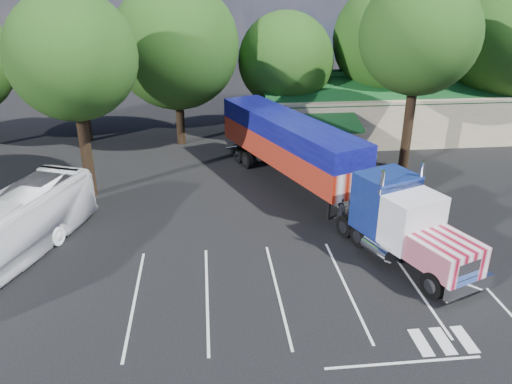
{
  "coord_description": "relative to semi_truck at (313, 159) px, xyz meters",
  "views": [
    {
      "loc": [
        -2.97,
        -24.75,
        13.27
      ],
      "look_at": [
        -0.27,
        0.76,
        2.0
      ],
      "focal_mm": 35.0,
      "sensor_mm": 36.0,
      "label": 1
    }
  ],
  "objects": [
    {
      "name": "silver_sedan",
      "position": [
        4.66,
        6.81,
        -2.09
      ],
      "size": [
        3.95,
        2.3,
        1.23
      ],
      "primitive_type": "imported",
      "rotation": [
        0.0,
        0.0,
        1.29
      ],
      "color": "#A0A1A7",
      "rests_on": "ground"
    },
    {
      "name": "bicycle",
      "position": [
        1.87,
        -2.93,
        -2.29
      ],
      "size": [
        1.09,
        1.64,
        0.82
      ],
      "primitive_type": "imported",
      "rotation": [
        0.0,
        0.0,
        0.39
      ],
      "color": "black",
      "rests_on": "ground"
    },
    {
      "name": "tree_row_f",
      "position": [
        19.37,
        12.87,
        5.09
      ],
      "size": [
        10.4,
        10.4,
        13.0
      ],
      "color": "black",
      "rests_on": "ground"
    },
    {
      "name": "tour_bus",
      "position": [
        -16.64,
        -6.24,
        -1.01
      ],
      "size": [
        7.0,
        12.33,
        3.38
      ],
      "primitive_type": "imported",
      "rotation": [
        0.0,
        0.0,
        -0.37
      ],
      "color": "white",
      "rests_on": "ground"
    },
    {
      "name": "event_hall",
      "position": [
        10.11,
        13.88,
        -0.49
      ],
      "size": [
        24.2,
        14.12,
        5.55
      ],
      "color": "#C6B193",
      "rests_on": "ground"
    },
    {
      "name": "ground",
      "position": [
        -3.63,
        -3.93,
        -2.7
      ],
      "size": [
        120.0,
        120.0,
        0.0
      ],
      "primitive_type": "plane",
      "color": "black",
      "rests_on": "ground"
    },
    {
      "name": "tree_near_right",
      "position": [
        7.87,
        4.57,
        6.76
      ],
      "size": [
        8.0,
        8.0,
        13.5
      ],
      "color": "black",
      "rests_on": "ground"
    },
    {
      "name": "tree_row_d",
      "position": [
        0.37,
        13.57,
        3.88
      ],
      "size": [
        8.0,
        8.0,
        10.6
      ],
      "color": "black",
      "rests_on": "ground"
    },
    {
      "name": "tree_near_left",
      "position": [
        -14.13,
        2.07,
        6.11
      ],
      "size": [
        7.6,
        7.6,
        12.65
      ],
      "color": "black",
      "rests_on": "ground"
    },
    {
      "name": "woman",
      "position": [
        0.87,
        -3.93,
        -1.8
      ],
      "size": [
        0.66,
        0.78,
        1.81
      ],
      "primitive_type": "imported",
      "rotation": [
        0.0,
        0.0,
        1.97
      ],
      "color": "black",
      "rests_on": "ground"
    },
    {
      "name": "semi_truck",
      "position": [
        0.0,
        0.0,
        0.0
      ],
      "size": [
        11.01,
        22.21,
        4.78
      ],
      "rotation": [
        0.0,
        0.0,
        0.38
      ],
      "color": "black",
      "rests_on": "ground"
    },
    {
      "name": "tree_row_c",
      "position": [
        -8.63,
        12.27,
        5.34
      ],
      "size": [
        10.0,
        10.0,
        13.05
      ],
      "color": "black",
      "rests_on": "ground"
    },
    {
      "name": "tree_row_e",
      "position": [
        9.37,
        14.07,
        5.38
      ],
      "size": [
        9.6,
        9.6,
        12.9
      ],
      "color": "black",
      "rests_on": "ground"
    },
    {
      "name": "tree_row_b",
      "position": [
        -16.63,
        13.87,
        4.43
      ],
      "size": [
        8.4,
        8.4,
        11.35
      ],
      "color": "black",
      "rests_on": "ground"
    }
  ]
}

